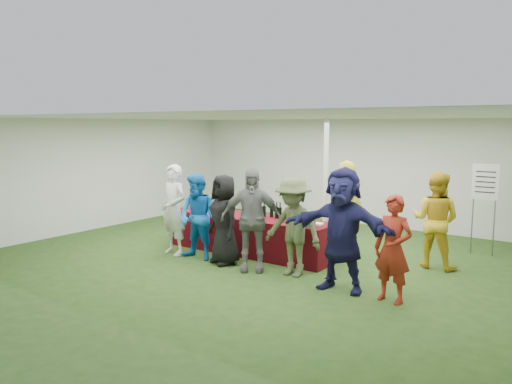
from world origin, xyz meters
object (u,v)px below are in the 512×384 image
Objects in this scene: dump_bucket at (309,222)px; customer_6 at (393,249)px; customer_0 at (174,210)px; customer_5 at (342,229)px; customer_2 at (224,219)px; customer_4 at (293,227)px; serving_table at (248,234)px; staff_pourer at (346,209)px; staff_back at (435,220)px; customer_1 at (198,217)px; wine_list_sign at (485,189)px; customer_3 at (251,219)px.

dump_bucket is 0.15× the size of customer_6.
customer_5 is (3.67, -0.06, 0.07)m from customer_0.
customer_2 is 1.42m from customer_4.
serving_table is at bearing 155.65° from customer_5.
staff_back is at bearing -165.81° from staff_pourer.
customer_2 is 0.86× the size of customer_5.
staff_pourer reaches higher than serving_table.
customer_2 reaches higher than customer_6.
staff_pourer is at bearing 138.63° from customer_6.
customer_5 is (3.01, -0.05, 0.14)m from customer_1.
wine_list_sign is at bearing 36.67° from customer_1.
customer_2 is 2.43m from customer_5.
customer_3 is at bearing -50.72° from serving_table.
staff_pourer is (-2.13, -1.70, -0.37)m from wine_list_sign.
dump_bucket is at bearing -8.23° from serving_table.
customer_3 is 0.95× the size of customer_5.
customer_3 is at bearing -2.89° from customer_1.
customer_4 is (1.41, 0.10, 0.01)m from customer_2.
staff_back reaches higher than serving_table.
wine_list_sign is 5.12m from customer_2.
customer_4 is at bearing 89.61° from staff_pourer.
dump_bucket is at bearing 38.18° from staff_back.
dump_bucket is 0.13× the size of staff_pourer.
customer_5 reaches higher than customer_1.
customer_3 is 1.09× the size of customer_4.
customer_1 is 2.01m from customer_4.
customer_5 is (1.76, -0.05, 0.05)m from customer_3.
wine_list_sign reaches higher than staff_back.
customer_5 is at bearing -34.14° from customer_3.
customer_2 reaches higher than customer_1.
wine_list_sign is 1.62m from staff_back.
staff_pourer reaches higher than customer_0.
customer_0 is (-1.14, -0.92, 0.52)m from serving_table.
customer_5 is at bearing -110.17° from wine_list_sign.
staff_back is 2.26m from customer_5.
staff_back is at bearing 31.18° from customer_0.
staff_back is 0.95× the size of customer_3.
customer_1 is at bearing -171.65° from customer_4.
customer_1 is at bearing 175.86° from customer_5.
staff_back is 1.10× the size of customer_6.
customer_3 is 1.76m from customer_5.
staff_back is 1.06× the size of customer_1.
customer_0 is at bearing 175.95° from customer_5.
wine_list_sign is 4.12m from customer_4.
dump_bucket is 2.26m from staff_back.
customer_0 is 0.66m from customer_1.
customer_1 is 3.84m from customer_6.
customer_0 reaches higher than customer_1.
dump_bucket is 1.56m from customer_2.
customer_1 is at bearing 6.03° from customer_0.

